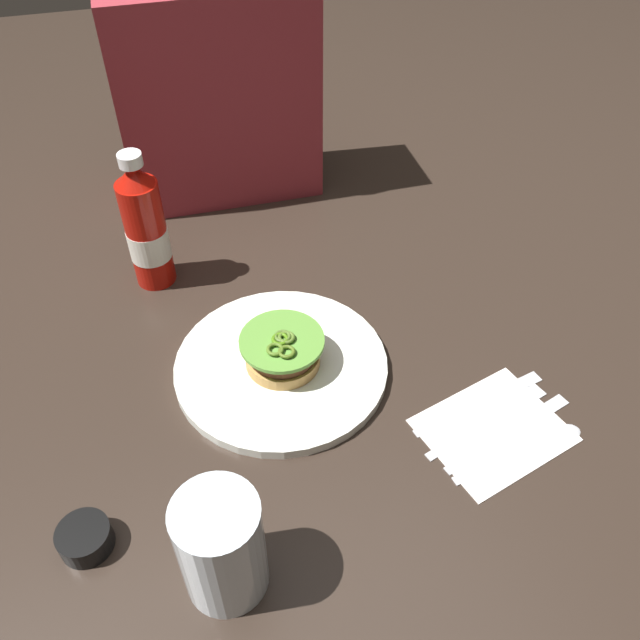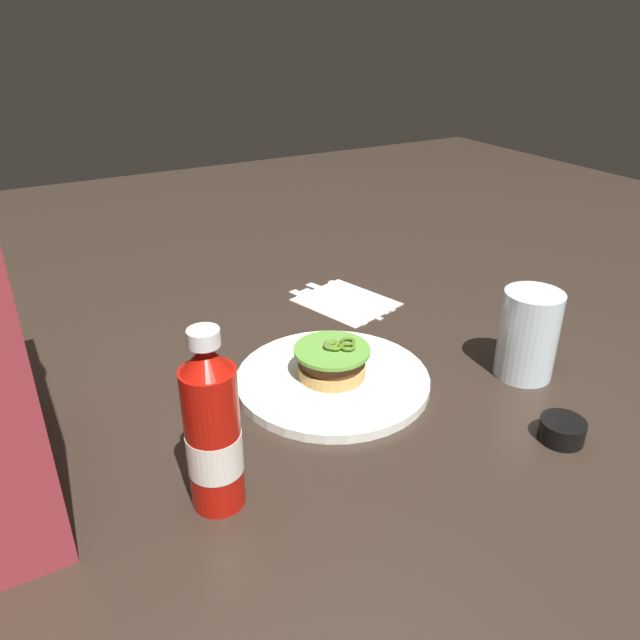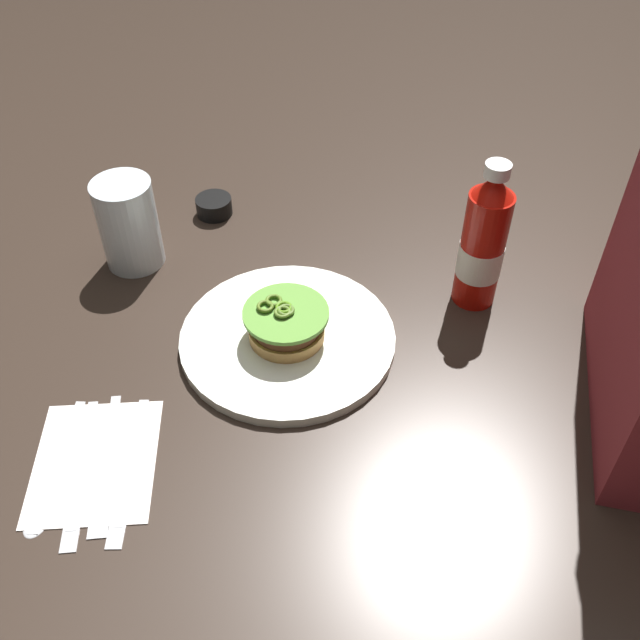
% 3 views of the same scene
% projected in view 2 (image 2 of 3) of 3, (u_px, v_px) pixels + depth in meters
% --- Properties ---
extents(ground_plane, '(3.00, 3.00, 0.00)m').
position_uv_depth(ground_plane, '(356.00, 386.00, 0.93)').
color(ground_plane, '#2F241D').
extents(dinner_plate, '(0.29, 0.29, 0.01)m').
position_uv_depth(dinner_plate, '(333.00, 380.00, 0.93)').
color(dinner_plate, white).
rests_on(dinner_plate, ground_plane).
extents(burger_sandwich, '(0.11, 0.11, 0.05)m').
position_uv_depth(burger_sandwich, '(332.00, 361.00, 0.92)').
color(burger_sandwich, tan).
rests_on(burger_sandwich, dinner_plate).
extents(ketchup_bottle, '(0.06, 0.06, 0.22)m').
position_uv_depth(ketchup_bottle, '(213.00, 432.00, 0.67)').
color(ketchup_bottle, '#B21209').
rests_on(ketchup_bottle, ground_plane).
extents(water_glass, '(0.09, 0.09, 0.14)m').
position_uv_depth(water_glass, '(528.00, 335.00, 0.93)').
color(water_glass, silver).
rests_on(water_glass, ground_plane).
extents(condiment_cup, '(0.06, 0.06, 0.03)m').
position_uv_depth(condiment_cup, '(562.00, 430.00, 0.80)').
color(condiment_cup, black).
rests_on(condiment_cup, ground_plane).
extents(napkin, '(0.21, 0.18, 0.00)m').
position_uv_depth(napkin, '(346.00, 302.00, 1.19)').
color(napkin, white).
rests_on(napkin, ground_plane).
extents(spoon_utensil, '(0.19, 0.05, 0.00)m').
position_uv_depth(spoon_utensil, '(351.00, 289.00, 1.24)').
color(spoon_utensil, silver).
rests_on(spoon_utensil, napkin).
extents(steak_knife, '(0.20, 0.08, 0.00)m').
position_uv_depth(steak_knife, '(341.00, 294.00, 1.21)').
color(steak_knife, silver).
rests_on(steak_knife, napkin).
extents(fork_utensil, '(0.19, 0.08, 0.00)m').
position_uv_depth(fork_utensil, '(334.00, 299.00, 1.19)').
color(fork_utensil, silver).
rests_on(fork_utensil, napkin).
extents(butter_knife, '(0.20, 0.06, 0.00)m').
position_uv_depth(butter_knife, '(322.00, 303.00, 1.18)').
color(butter_knife, silver).
rests_on(butter_knife, napkin).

